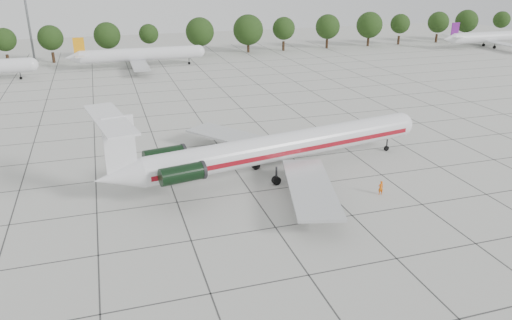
{
  "coord_description": "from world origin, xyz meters",
  "views": [
    {
      "loc": [
        -13.99,
        -46.7,
        23.32
      ],
      "look_at": [
        0.73,
        0.51,
        3.5
      ],
      "focal_mm": 35.0,
      "sensor_mm": 36.0,
      "label": 1
    }
  ],
  "objects_px": {
    "bg_airliner_c": "(140,55)",
    "floodlight_mast": "(25,0)",
    "main_airliner": "(270,148)",
    "bg_airliner_e": "(493,37)",
    "ground_crew": "(381,188)"
  },
  "relations": [
    {
      "from": "bg_airliner_c",
      "to": "floodlight_mast",
      "type": "height_order",
      "value": "floodlight_mast"
    },
    {
      "from": "main_airliner",
      "to": "bg_airliner_e",
      "type": "distance_m",
      "value": 113.8
    },
    {
      "from": "ground_crew",
      "to": "bg_airliner_c",
      "type": "relative_size",
      "value": 0.06
    },
    {
      "from": "main_airliner",
      "to": "bg_airliner_c",
      "type": "relative_size",
      "value": 1.43
    },
    {
      "from": "main_airliner",
      "to": "ground_crew",
      "type": "relative_size",
      "value": 25.66
    },
    {
      "from": "ground_crew",
      "to": "bg_airliner_e",
      "type": "xyz_separation_m",
      "value": [
        81.21,
        76.86,
        2.12
      ]
    },
    {
      "from": "main_airliner",
      "to": "floodlight_mast",
      "type": "relative_size",
      "value": 1.59
    },
    {
      "from": "ground_crew",
      "to": "bg_airliner_c",
      "type": "xyz_separation_m",
      "value": [
        -18.08,
        77.58,
        2.12
      ]
    },
    {
      "from": "main_airliner",
      "to": "bg_airliner_c",
      "type": "xyz_separation_m",
      "value": [
        -8.44,
        69.25,
        -0.46
      ]
    },
    {
      "from": "bg_airliner_e",
      "to": "floodlight_mast",
      "type": "xyz_separation_m",
      "value": [
        -124.31,
        19.74,
        11.37
      ]
    },
    {
      "from": "main_airliner",
      "to": "bg_airliner_e",
      "type": "bearing_deg",
      "value": 26.72
    },
    {
      "from": "bg_airliner_e",
      "to": "bg_airliner_c",
      "type": "bearing_deg",
      "value": 179.58
    },
    {
      "from": "main_airliner",
      "to": "ground_crew",
      "type": "xyz_separation_m",
      "value": [
        9.64,
        -8.32,
        -2.59
      ]
    },
    {
      "from": "bg_airliner_e",
      "to": "main_airliner",
      "type": "bearing_deg",
      "value": -142.97
    },
    {
      "from": "main_airliner",
      "to": "floodlight_mast",
      "type": "distance_m",
      "value": 95.03
    }
  ]
}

